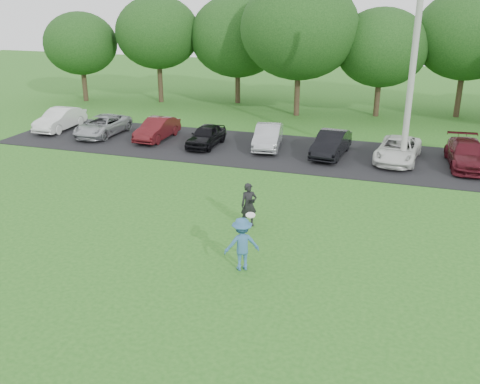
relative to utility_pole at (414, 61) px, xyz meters
The scene contains 7 objects.
ground 14.19m from the utility_pole, 112.35° to the right, with size 100.00×100.00×0.00m, color #26631C.
parking_lot 7.03m from the utility_pole, behind, with size 32.00×6.50×0.03m, color black.
utility_pole is the anchor object (origin of this frame).
frisbee_player 12.99m from the utility_pole, 109.35° to the right, with size 1.21×1.05×1.83m.
camera_bystander 10.68m from the utility_pole, 119.23° to the right, with size 0.67×0.60×1.55m.
parked_cars 6.37m from the utility_pole, behind, with size 30.32×4.45×1.25m.
tree_row 11.02m from the utility_pole, 108.83° to the left, with size 42.39×9.85×8.64m.
Camera 1 is at (5.26, -12.60, 7.69)m, focal length 40.00 mm.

